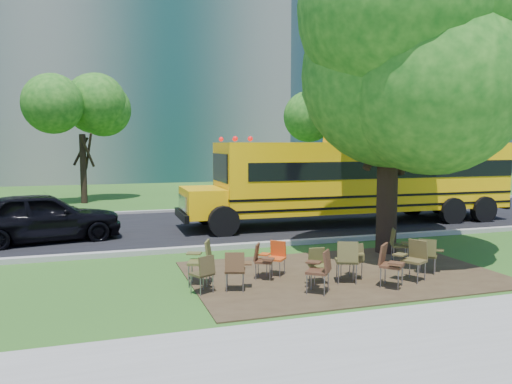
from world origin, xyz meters
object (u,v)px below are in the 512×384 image
object	(u,v)px
chair_4	(348,257)
chair_2	(321,267)
black_car	(42,217)
chair_11	(354,257)
chair_8	(202,258)
chair_10	(262,258)
chair_7	(429,252)
chair_1	(236,267)
chair_3	(317,262)
chair_0	(204,270)
chair_9	(275,255)
chair_5	(389,261)
chair_6	(414,256)
chair_12	(398,242)
main_tree	(390,61)
school_bus	(363,177)

from	to	relation	value
chair_4	chair_2	bearing A→B (deg)	-129.15
chair_4	black_car	xyz separation A→B (m)	(-6.73, 6.91, 0.20)
chair_4	chair_11	size ratio (longest dim) A/B	1.15
chair_8	chair_10	size ratio (longest dim) A/B	1.20
chair_7	chair_11	size ratio (longest dim) A/B	1.02
chair_1	chair_3	distance (m)	1.82
black_car	chair_0	bearing A→B (deg)	-162.55
chair_2	chair_10	bearing A→B (deg)	68.09
chair_9	chair_11	size ratio (longest dim) A/B	0.96
chair_2	chair_5	bearing A→B (deg)	-52.85
chair_1	chair_4	xyz separation A→B (m)	(2.45, -0.15, 0.06)
black_car	chair_7	bearing A→B (deg)	-138.36
chair_6	chair_11	xyz separation A→B (m)	(-1.20, 0.48, -0.05)
chair_8	chair_6	bearing A→B (deg)	-83.37
chair_3	chair_1	bearing A→B (deg)	5.30
chair_10	chair_12	size ratio (longest dim) A/B	0.92
chair_7	chair_12	world-z (taller)	chair_12
chair_3	chair_11	bearing A→B (deg)	-174.37
chair_2	black_car	world-z (taller)	black_car
chair_5	chair_1	bearing A→B (deg)	-55.46
chair_3	black_car	xyz separation A→B (m)	(-6.09, 6.71, 0.31)
chair_10	chair_9	bearing A→B (deg)	146.28
chair_6	chair_11	distance (m)	1.30
chair_0	chair_12	bearing A→B (deg)	-14.20
chair_8	main_tree	bearing A→B (deg)	-53.35
chair_0	chair_9	distance (m)	2.04
school_bus	chair_3	size ratio (longest dim) A/B	16.12
main_tree	chair_3	xyz separation A→B (m)	(-3.10, -2.23, -4.73)
chair_4	chair_10	bearing A→B (deg)	173.36
school_bus	chair_6	world-z (taller)	school_bus
chair_7	chair_9	distance (m)	3.54
school_bus	black_car	world-z (taller)	school_bus
chair_3	chair_9	bearing A→B (deg)	-51.42
black_car	chair_5	bearing A→B (deg)	-146.14
chair_6	chair_3	bearing A→B (deg)	48.84
chair_4	chair_11	world-z (taller)	chair_4
chair_2	chair_8	size ratio (longest dim) A/B	0.93
chair_11	chair_8	bearing A→B (deg)	143.26
chair_3	main_tree	bearing A→B (deg)	-140.44
chair_8	chair_0	bearing A→B (deg)	-167.11
chair_1	chair_3	size ratio (longest dim) A/B	1.10
school_bus	chair_0	size ratio (longest dim) A/B	15.57
chair_5	chair_11	size ratio (longest dim) A/B	1.11
chair_2	chair_3	bearing A→B (deg)	19.31
chair_7	chair_10	bearing A→B (deg)	-150.35
chair_1	chair_12	distance (m)	4.71
chair_10	chair_8	bearing A→B (deg)	-61.75
school_bus	chair_9	bearing A→B (deg)	-132.21
school_bus	chair_4	bearing A→B (deg)	-120.87
chair_6	black_car	bearing A→B (deg)	19.79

